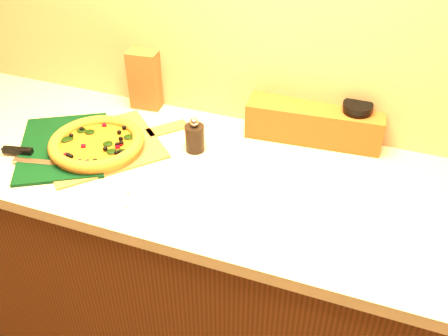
{
  "coord_description": "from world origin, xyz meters",
  "views": [
    {
      "loc": [
        0.41,
        0.28,
        1.83
      ],
      "look_at": [
        0.01,
        1.38,
        0.96
      ],
      "focal_mm": 40.0,
      "sensor_mm": 36.0,
      "label": 1
    }
  ],
  "objects_px": {
    "pepper_grinder": "(195,137)",
    "dark_jar": "(355,124)",
    "pizza_peel": "(106,145)",
    "pizza": "(97,143)",
    "cutting_board": "(62,147)"
  },
  "relations": [
    {
      "from": "dark_jar",
      "to": "pizza",
      "type": "bearing_deg",
      "value": -157.01
    },
    {
      "from": "pizza_peel",
      "to": "cutting_board",
      "type": "relative_size",
      "value": 1.05
    },
    {
      "from": "pizza_peel",
      "to": "dark_jar",
      "type": "distance_m",
      "value": 0.82
    },
    {
      "from": "pizza",
      "to": "cutting_board",
      "type": "height_order",
      "value": "pizza"
    },
    {
      "from": "cutting_board",
      "to": "pepper_grinder",
      "type": "height_order",
      "value": "pepper_grinder"
    },
    {
      "from": "pizza_peel",
      "to": "dark_jar",
      "type": "xyz_separation_m",
      "value": [
        0.76,
        0.3,
        0.07
      ]
    },
    {
      "from": "pepper_grinder",
      "to": "dark_jar",
      "type": "bearing_deg",
      "value": 24.15
    },
    {
      "from": "pizza",
      "to": "cutting_board",
      "type": "relative_size",
      "value": 0.66
    },
    {
      "from": "pizza",
      "to": "cutting_board",
      "type": "xyz_separation_m",
      "value": [
        -0.12,
        -0.03,
        -0.02
      ]
    },
    {
      "from": "cutting_board",
      "to": "pizza",
      "type": "bearing_deg",
      "value": -15.89
    },
    {
      "from": "cutting_board",
      "to": "pepper_grinder",
      "type": "distance_m",
      "value": 0.44
    },
    {
      "from": "pizza",
      "to": "cutting_board",
      "type": "distance_m",
      "value": 0.12
    },
    {
      "from": "pizza",
      "to": "pizza_peel",
      "type": "bearing_deg",
      "value": 72.39
    },
    {
      "from": "cutting_board",
      "to": "pizza_peel",
      "type": "bearing_deg",
      "value": -4.68
    },
    {
      "from": "pizza_peel",
      "to": "pepper_grinder",
      "type": "height_order",
      "value": "pepper_grinder"
    }
  ]
}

